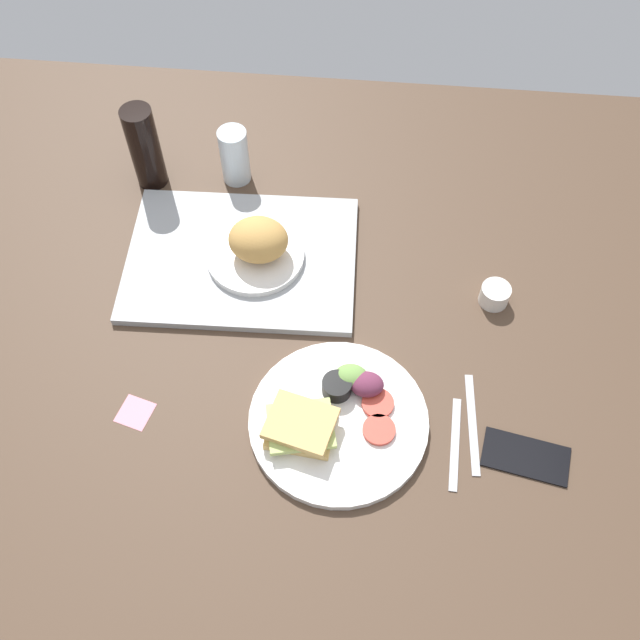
{
  "coord_description": "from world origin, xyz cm",
  "views": [
    {
      "loc": [
        8.75,
        -68.79,
        114.9
      ],
      "look_at": [
        2.0,
        3.0,
        4.0
      ],
      "focal_mm": 40.85,
      "sensor_mm": 36.0,
      "label": 1
    }
  ],
  "objects_px": {
    "drinking_glass": "(234,156)",
    "sticky_note": "(135,412)",
    "cell_phone": "(526,456)",
    "espresso_cup": "(495,295)",
    "plate_with_salad": "(335,417)",
    "serving_tray": "(241,259)",
    "fork": "(455,443)",
    "soda_bottle": "(145,147)",
    "knife": "(472,423)",
    "bread_plate_near": "(257,245)"
  },
  "relations": [
    {
      "from": "drinking_glass",
      "to": "knife",
      "type": "xyz_separation_m",
      "value": [
        0.49,
        -0.54,
        -0.06
      ]
    },
    {
      "from": "espresso_cup",
      "to": "cell_phone",
      "type": "relative_size",
      "value": 0.39
    },
    {
      "from": "espresso_cup",
      "to": "knife",
      "type": "relative_size",
      "value": 0.29
    },
    {
      "from": "knife",
      "to": "cell_phone",
      "type": "height_order",
      "value": "cell_phone"
    },
    {
      "from": "cell_phone",
      "to": "espresso_cup",
      "type": "bearing_deg",
      "value": 108.59
    },
    {
      "from": "sticky_note",
      "to": "drinking_glass",
      "type": "bearing_deg",
      "value": 81.03
    },
    {
      "from": "serving_tray",
      "to": "sticky_note",
      "type": "distance_m",
      "value": 0.37
    },
    {
      "from": "plate_with_salad",
      "to": "cell_phone",
      "type": "bearing_deg",
      "value": -6.48
    },
    {
      "from": "serving_tray",
      "to": "sticky_note",
      "type": "xyz_separation_m",
      "value": [
        -0.13,
        -0.35,
        -0.01
      ]
    },
    {
      "from": "plate_with_salad",
      "to": "espresso_cup",
      "type": "bearing_deg",
      "value": 44.87
    },
    {
      "from": "bread_plate_near",
      "to": "cell_phone",
      "type": "xyz_separation_m",
      "value": [
        0.5,
        -0.37,
        -0.05
      ]
    },
    {
      "from": "bread_plate_near",
      "to": "cell_phone",
      "type": "relative_size",
      "value": 1.34
    },
    {
      "from": "bread_plate_near",
      "to": "fork",
      "type": "distance_m",
      "value": 0.53
    },
    {
      "from": "plate_with_salad",
      "to": "soda_bottle",
      "type": "bearing_deg",
      "value": 129.52
    },
    {
      "from": "sticky_note",
      "to": "serving_tray",
      "type": "bearing_deg",
      "value": 68.76
    },
    {
      "from": "espresso_cup",
      "to": "fork",
      "type": "distance_m",
      "value": 0.31
    },
    {
      "from": "bread_plate_near",
      "to": "sticky_note",
      "type": "height_order",
      "value": "bread_plate_near"
    },
    {
      "from": "bread_plate_near",
      "to": "soda_bottle",
      "type": "relative_size",
      "value": 1.01
    },
    {
      "from": "serving_tray",
      "to": "plate_with_salad",
      "type": "distance_m",
      "value": 0.39
    },
    {
      "from": "fork",
      "to": "bread_plate_near",
      "type": "bearing_deg",
      "value": 50.33
    },
    {
      "from": "drinking_glass",
      "to": "cell_phone",
      "type": "relative_size",
      "value": 0.88
    },
    {
      "from": "serving_tray",
      "to": "drinking_glass",
      "type": "relative_size",
      "value": 3.54
    },
    {
      "from": "knife",
      "to": "bread_plate_near",
      "type": "bearing_deg",
      "value": 50.05
    },
    {
      "from": "drinking_glass",
      "to": "sticky_note",
      "type": "height_order",
      "value": "drinking_glass"
    },
    {
      "from": "soda_bottle",
      "to": "espresso_cup",
      "type": "height_order",
      "value": "soda_bottle"
    },
    {
      "from": "cell_phone",
      "to": "sticky_note",
      "type": "xyz_separation_m",
      "value": [
        -0.67,
        0.02,
        -0.0
      ]
    },
    {
      "from": "fork",
      "to": "knife",
      "type": "relative_size",
      "value": 0.89
    },
    {
      "from": "plate_with_salad",
      "to": "drinking_glass",
      "type": "height_order",
      "value": "drinking_glass"
    },
    {
      "from": "soda_bottle",
      "to": "serving_tray",
      "type": "bearing_deg",
      "value": -41.88
    },
    {
      "from": "serving_tray",
      "to": "fork",
      "type": "bearing_deg",
      "value": -40.05
    },
    {
      "from": "plate_with_salad",
      "to": "fork",
      "type": "distance_m",
      "value": 0.21
    },
    {
      "from": "espresso_cup",
      "to": "sticky_note",
      "type": "xyz_separation_m",
      "value": [
        -0.63,
        -0.3,
        -0.02
      ]
    },
    {
      "from": "sticky_note",
      "to": "bread_plate_near",
      "type": "bearing_deg",
      "value": 64.05
    },
    {
      "from": "serving_tray",
      "to": "soda_bottle",
      "type": "bearing_deg",
      "value": 138.12
    },
    {
      "from": "bread_plate_near",
      "to": "sticky_note",
      "type": "bearing_deg",
      "value": -115.95
    },
    {
      "from": "serving_tray",
      "to": "bread_plate_near",
      "type": "xyz_separation_m",
      "value": [
        0.03,
        0.0,
        0.04
      ]
    },
    {
      "from": "soda_bottle",
      "to": "fork",
      "type": "bearing_deg",
      "value": -40.7
    },
    {
      "from": "serving_tray",
      "to": "fork",
      "type": "distance_m",
      "value": 0.55
    },
    {
      "from": "serving_tray",
      "to": "plate_with_salad",
      "type": "xyz_separation_m",
      "value": [
        0.21,
        -0.33,
        0.01
      ]
    },
    {
      "from": "fork",
      "to": "knife",
      "type": "height_order",
      "value": "same"
    },
    {
      "from": "bread_plate_near",
      "to": "fork",
      "type": "height_order",
      "value": "bread_plate_near"
    },
    {
      "from": "soda_bottle",
      "to": "espresso_cup",
      "type": "bearing_deg",
      "value": -19.18
    },
    {
      "from": "plate_with_salad",
      "to": "espresso_cup",
      "type": "relative_size",
      "value": 5.52
    },
    {
      "from": "espresso_cup",
      "to": "fork",
      "type": "height_order",
      "value": "espresso_cup"
    },
    {
      "from": "serving_tray",
      "to": "knife",
      "type": "height_order",
      "value": "serving_tray"
    },
    {
      "from": "drinking_glass",
      "to": "espresso_cup",
      "type": "relative_size",
      "value": 2.27
    },
    {
      "from": "cell_phone",
      "to": "soda_bottle",
      "type": "bearing_deg",
      "value": 154.08
    },
    {
      "from": "drinking_glass",
      "to": "sticky_note",
      "type": "relative_size",
      "value": 2.27
    },
    {
      "from": "soda_bottle",
      "to": "espresso_cup",
      "type": "relative_size",
      "value": 3.39
    },
    {
      "from": "drinking_glass",
      "to": "sticky_note",
      "type": "xyz_separation_m",
      "value": [
        -0.09,
        -0.57,
        -0.06
      ]
    }
  ]
}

